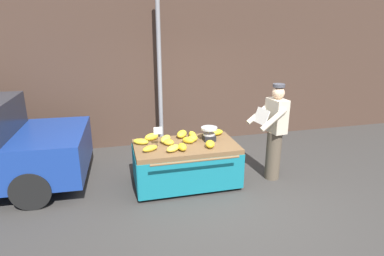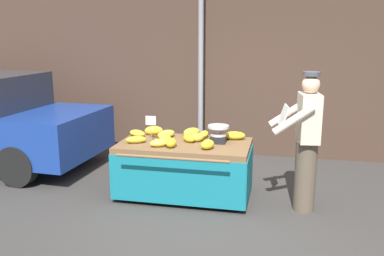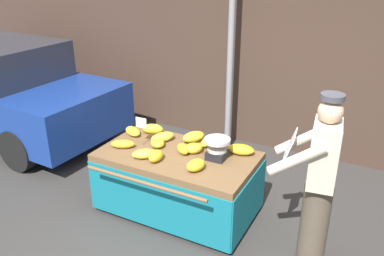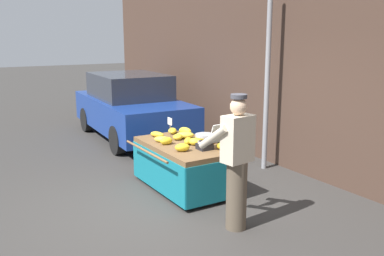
# 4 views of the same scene
# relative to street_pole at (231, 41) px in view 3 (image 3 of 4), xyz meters

# --- Properties ---
(back_wall) EXTENTS (16.00, 0.24, 3.50)m
(back_wall) POSITION_rel_street_pole_xyz_m (0.63, 0.47, 0.10)
(back_wall) COLOR #473328
(back_wall) RESTS_ON ground
(street_pole) EXTENTS (0.09, 0.09, 3.31)m
(street_pole) POSITION_rel_street_pole_xyz_m (0.00, 0.00, 0.00)
(street_pole) COLOR gray
(street_pole) RESTS_ON ground
(banana_cart) EXTENTS (1.74, 1.17, 0.74)m
(banana_cart) POSITION_rel_street_pole_xyz_m (0.14, -1.78, -1.12)
(banana_cart) COLOR brown
(banana_cart) RESTS_ON ground
(weighing_scale) EXTENTS (0.28, 0.28, 0.23)m
(weighing_scale) POSITION_rel_street_pole_xyz_m (0.58, -1.68, -0.80)
(weighing_scale) COLOR black
(weighing_scale) RESTS_ON banana_cart
(price_sign) EXTENTS (0.14, 0.01, 0.34)m
(price_sign) POSITION_rel_street_pole_xyz_m (-0.32, -1.78, -0.67)
(price_sign) COLOR #997A51
(price_sign) RESTS_ON banana_cart
(banana_bunch_0) EXTENTS (0.29, 0.22, 0.09)m
(banana_bunch_0) POSITION_rel_street_pole_xyz_m (-0.48, -1.94, -0.87)
(banana_bunch_0) COLOR gold
(banana_bunch_0) RESTS_ON banana_cart
(banana_bunch_1) EXTENTS (0.23, 0.22, 0.11)m
(banana_bunch_1) POSITION_rel_street_pole_xyz_m (0.19, -1.74, -0.87)
(banana_bunch_1) COLOR gold
(banana_bunch_1) RESTS_ON banana_cart
(banana_bunch_2) EXTENTS (0.30, 0.28, 0.10)m
(banana_bunch_2) POSITION_rel_street_pole_xyz_m (-0.12, -2.03, -0.87)
(banana_bunch_2) COLOR yellow
(banana_bunch_2) RESTS_ON banana_cart
(banana_bunch_3) EXTENTS (0.25, 0.26, 0.11)m
(banana_bunch_3) POSITION_rel_street_pole_xyz_m (0.29, -1.68, -0.86)
(banana_bunch_3) COLOR yellow
(banana_bunch_3) RESTS_ON banana_cart
(banana_bunch_4) EXTENTS (0.14, 0.22, 0.12)m
(banana_bunch_4) POSITION_rel_street_pole_xyz_m (0.02, -2.04, -0.86)
(banana_bunch_4) COLOR gold
(banana_bunch_4) RESTS_ON banana_cart
(banana_bunch_5) EXTENTS (0.28, 0.33, 0.12)m
(banana_bunch_5) POSITION_rel_street_pole_xyz_m (0.15, -1.42, -0.86)
(banana_bunch_5) COLOR yellow
(banana_bunch_5) RESTS_ON banana_cart
(banana_bunch_6) EXTENTS (0.12, 0.25, 0.09)m
(banana_bunch_6) POSITION_rel_street_pole_xyz_m (0.34, -1.44, -0.87)
(banana_bunch_6) COLOR yellow
(banana_bunch_6) RESTS_ON banana_cart
(banana_bunch_7) EXTENTS (0.28, 0.20, 0.13)m
(banana_bunch_7) POSITION_rel_street_pole_xyz_m (-0.39, -1.45, -0.85)
(banana_bunch_7) COLOR yellow
(banana_bunch_7) RESTS_ON banana_cart
(banana_bunch_8) EXTENTS (0.21, 0.25, 0.12)m
(banana_bunch_8) POSITION_rel_street_pole_xyz_m (0.49, -2.02, -0.86)
(banana_bunch_8) COLOR gold
(banana_bunch_8) RESTS_ON banana_cart
(banana_bunch_9) EXTENTS (0.27, 0.33, 0.11)m
(banana_bunch_9) POSITION_rel_street_pole_xyz_m (-0.17, -1.59, -0.86)
(banana_bunch_9) COLOR yellow
(banana_bunch_9) RESTS_ON banana_cart
(banana_bunch_10) EXTENTS (0.32, 0.22, 0.11)m
(banana_bunch_10) POSITION_rel_street_pole_xyz_m (0.76, -1.46, -0.86)
(banana_bunch_10) COLOR gold
(banana_bunch_10) RESTS_ON banana_cart
(banana_bunch_11) EXTENTS (0.31, 0.26, 0.09)m
(banana_bunch_11) POSITION_rel_street_pole_xyz_m (-0.59, -1.59, -0.87)
(banana_bunch_11) COLOR yellow
(banana_bunch_11) RESTS_ON banana_cart
(banana_bunch_12) EXTENTS (0.25, 0.26, 0.09)m
(banana_bunch_12) POSITION_rel_street_pole_xyz_m (-0.15, -1.73, -0.87)
(banana_bunch_12) COLOR gold
(banana_bunch_12) RESTS_ON banana_cart
(vendor_person) EXTENTS (0.62, 0.57, 1.71)m
(vendor_person) POSITION_rel_street_pole_xyz_m (1.68, -1.94, -0.78)
(vendor_person) COLOR brown
(vendor_person) RESTS_ON ground
(parked_car) EXTENTS (3.98, 1.90, 1.51)m
(parked_car) POSITION_rel_street_pole_xyz_m (-3.48, -1.11, -0.91)
(parked_car) COLOR navy
(parked_car) RESTS_ON ground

